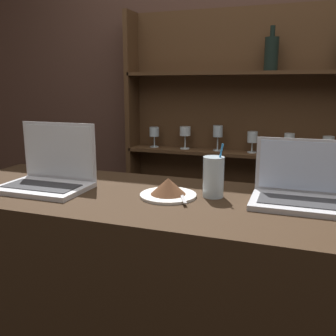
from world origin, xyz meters
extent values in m
cube|color=#4C3328|center=(0.00, 1.44, 1.35)|extent=(7.00, 0.06, 2.70)
cube|color=#472D19|center=(-0.80, 1.32, 0.94)|extent=(0.03, 0.18, 1.87)
cube|color=#472D19|center=(-0.14, 1.41, 0.94)|extent=(1.36, 0.02, 1.87)
cube|color=#472D19|center=(-0.14, 1.32, 0.56)|extent=(1.32, 0.18, 0.02)
cube|color=#472D19|center=(-0.14, 1.32, 1.03)|extent=(1.32, 0.18, 0.02)
cube|color=#472D19|center=(-0.14, 1.32, 1.50)|extent=(1.32, 0.18, 0.02)
cylinder|color=silver|center=(-0.66, 1.32, 1.04)|extent=(0.06, 0.06, 0.01)
cylinder|color=silver|center=(-0.66, 1.32, 1.08)|extent=(0.01, 0.01, 0.06)
cylinder|color=silver|center=(-0.66, 1.32, 1.14)|extent=(0.06, 0.06, 0.06)
cylinder|color=silver|center=(-0.45, 1.32, 1.04)|extent=(0.06, 0.06, 0.01)
cylinder|color=silver|center=(-0.45, 1.32, 1.09)|extent=(0.01, 0.01, 0.08)
cylinder|color=silver|center=(-0.45, 1.32, 1.15)|extent=(0.07, 0.07, 0.06)
cylinder|color=silver|center=(-0.24, 1.32, 1.04)|extent=(0.05, 0.05, 0.01)
cylinder|color=silver|center=(-0.24, 1.32, 1.09)|extent=(0.01, 0.01, 0.08)
cylinder|color=silver|center=(-0.24, 1.32, 1.16)|extent=(0.06, 0.06, 0.07)
cylinder|color=silver|center=(-0.04, 1.32, 1.04)|extent=(0.05, 0.05, 0.01)
cylinder|color=silver|center=(-0.04, 1.32, 1.07)|extent=(0.01, 0.01, 0.06)
cylinder|color=silver|center=(-0.04, 1.32, 1.13)|extent=(0.06, 0.06, 0.06)
cylinder|color=silver|center=(0.17, 1.32, 1.04)|extent=(0.05, 0.05, 0.01)
cylinder|color=silver|center=(0.17, 1.32, 1.08)|extent=(0.01, 0.01, 0.06)
cylinder|color=silver|center=(0.17, 1.32, 1.14)|extent=(0.06, 0.06, 0.06)
cylinder|color=silver|center=(0.38, 1.32, 1.04)|extent=(0.06, 0.06, 0.01)
cylinder|color=silver|center=(0.38, 1.32, 1.08)|extent=(0.01, 0.01, 0.06)
cylinder|color=silver|center=(0.38, 1.32, 1.13)|extent=(0.06, 0.06, 0.05)
cylinder|color=black|center=(0.05, 1.32, 1.60)|extent=(0.08, 0.08, 0.18)
cylinder|color=black|center=(0.05, 1.32, 1.72)|extent=(0.03, 0.03, 0.06)
cube|color=silver|center=(-0.68, 0.23, 1.05)|extent=(0.33, 0.22, 0.02)
cube|color=#28282B|center=(-0.68, 0.22, 1.06)|extent=(0.28, 0.12, 0.00)
cube|color=silver|center=(-0.68, 0.34, 1.18)|extent=(0.33, 0.00, 0.23)
cube|color=silver|center=(-0.68, 0.34, 1.18)|extent=(0.30, 0.01, 0.20)
cube|color=#ADADB2|center=(0.25, 0.35, 1.05)|extent=(0.35, 0.22, 0.02)
cube|color=#28282B|center=(0.25, 0.34, 1.06)|extent=(0.29, 0.12, 0.00)
cube|color=#ADADB2|center=(0.25, 0.46, 1.16)|extent=(0.35, 0.00, 0.19)
cube|color=silver|center=(0.25, 0.45, 1.16)|extent=(0.32, 0.01, 0.17)
cylinder|color=silver|center=(-0.20, 0.31, 1.05)|extent=(0.20, 0.20, 0.01)
cone|color=#51301C|center=(-0.20, 0.31, 1.08)|extent=(0.13, 0.13, 0.06)
cube|color=#B7B7BC|center=(-0.15, 0.29, 1.06)|extent=(0.08, 0.16, 0.00)
cylinder|color=silver|center=(-0.05, 0.36, 1.12)|extent=(0.07, 0.07, 0.14)
cylinder|color=#338CD8|center=(-0.04, 0.36, 1.14)|extent=(0.04, 0.01, 0.19)
camera|label=1|loc=(0.22, -0.90, 1.43)|focal=40.00mm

